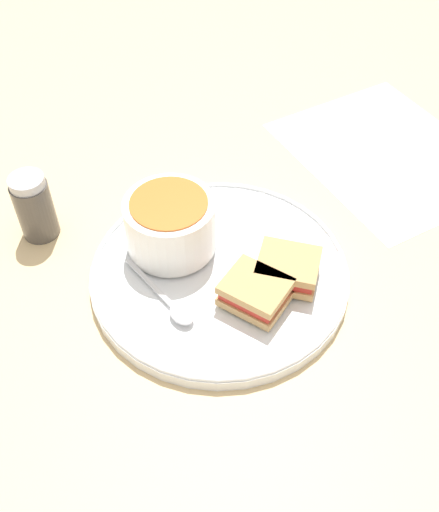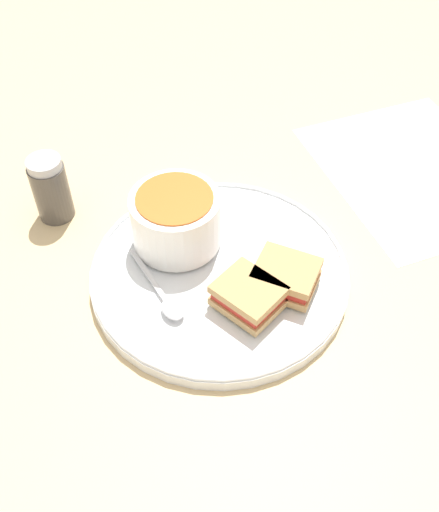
{
  "view_description": "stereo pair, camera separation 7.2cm",
  "coord_description": "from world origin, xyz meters",
  "px_view_note": "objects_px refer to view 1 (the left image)",
  "views": [
    {
      "loc": [
        0.09,
        0.47,
        0.58
      ],
      "look_at": [
        0.0,
        0.0,
        0.04
      ],
      "focal_mm": 42.0,
      "sensor_mm": 36.0,
      "label": 1
    },
    {
      "loc": [
        0.02,
        0.48,
        0.58
      ],
      "look_at": [
        0.0,
        0.0,
        0.04
      ],
      "focal_mm": 42.0,
      "sensor_mm": 36.0,
      "label": 2
    }
  ],
  "objects_px": {
    "soup_bowl": "(170,224)",
    "sandwich_half_near": "(255,292)",
    "spoon": "(176,309)",
    "salt_shaker": "(34,207)",
    "sandwich_half_far": "(288,268)"
  },
  "relations": [
    {
      "from": "sandwich_half_near",
      "to": "sandwich_half_far",
      "type": "distance_m",
      "value": 0.05
    },
    {
      "from": "soup_bowl",
      "to": "sandwich_half_near",
      "type": "bearing_deg",
      "value": 128.04
    },
    {
      "from": "spoon",
      "to": "soup_bowl",
      "type": "bearing_deg",
      "value": 145.76
    },
    {
      "from": "sandwich_half_near",
      "to": "salt_shaker",
      "type": "relative_size",
      "value": 1.0
    },
    {
      "from": "spoon",
      "to": "salt_shaker",
      "type": "xyz_separation_m",
      "value": [
        0.16,
        -0.18,
        0.02
      ]
    },
    {
      "from": "soup_bowl",
      "to": "salt_shaker",
      "type": "height_order",
      "value": "salt_shaker"
    },
    {
      "from": "soup_bowl",
      "to": "sandwich_half_near",
      "type": "distance_m",
      "value": 0.14
    },
    {
      "from": "spoon",
      "to": "salt_shaker",
      "type": "bearing_deg",
      "value": -167.61
    },
    {
      "from": "soup_bowl",
      "to": "sandwich_half_far",
      "type": "xyz_separation_m",
      "value": [
        -0.13,
        0.08,
        -0.02
      ]
    },
    {
      "from": "soup_bowl",
      "to": "salt_shaker",
      "type": "bearing_deg",
      "value": -23.58
    },
    {
      "from": "spoon",
      "to": "salt_shaker",
      "type": "height_order",
      "value": "salt_shaker"
    },
    {
      "from": "soup_bowl",
      "to": "sandwich_half_near",
      "type": "xyz_separation_m",
      "value": [
        -0.08,
        0.11,
        -0.02
      ]
    },
    {
      "from": "sandwich_half_far",
      "to": "salt_shaker",
      "type": "relative_size",
      "value": 0.96
    },
    {
      "from": "soup_bowl",
      "to": "salt_shaker",
      "type": "relative_size",
      "value": 1.19
    },
    {
      "from": "spoon",
      "to": "sandwich_half_near",
      "type": "xyz_separation_m",
      "value": [
        -0.09,
        0.0,
        0.01
      ]
    }
  ]
}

